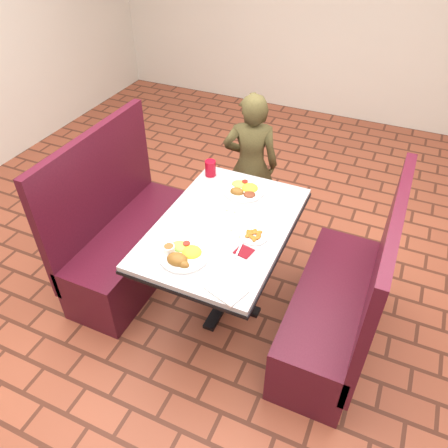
{
  "coord_description": "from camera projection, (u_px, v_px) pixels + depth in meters",
  "views": [
    {
      "loc": [
        0.88,
        -1.96,
        2.49
      ],
      "look_at": [
        0.0,
        0.0,
        0.75
      ],
      "focal_mm": 35.0,
      "sensor_mm": 36.0,
      "label": 1
    }
  ],
  "objects": [
    {
      "name": "far_dinner_plate",
      "position": [
        244.0,
        188.0,
        3.03
      ],
      "size": [
        0.28,
        0.28,
        0.07
      ],
      "rotation": [
        0.0,
        0.0,
        0.18
      ],
      "color": "white",
      "rests_on": "dining_table"
    },
    {
      "name": "maroon_napkin",
      "position": [
        244.0,
        251.0,
        2.56
      ],
      "size": [
        0.12,
        0.12,
        0.0
      ],
      "primitive_type": "cube",
      "rotation": [
        0.0,
        0.0,
        -0.19
      ],
      "color": "maroon",
      "rests_on": "dining_table"
    },
    {
      "name": "near_dinner_plate",
      "position": [
        183.0,
        253.0,
        2.51
      ],
      "size": [
        0.29,
        0.29,
        0.09
      ],
      "rotation": [
        0.0,
        0.0,
        0.41
      ],
      "color": "white",
      "rests_on": "dining_table"
    },
    {
      "name": "booth_bench_left",
      "position": [
        127.0,
        240.0,
        3.28
      ],
      "size": [
        0.47,
        1.2,
        1.17
      ],
      "color": "#4E1121",
      "rests_on": "ground"
    },
    {
      "name": "plantain_plate",
      "position": [
        254.0,
        236.0,
        2.66
      ],
      "size": [
        0.17,
        0.17,
        0.03
      ],
      "rotation": [
        0.0,
        0.0,
        -0.4
      ],
      "color": "white",
      "rests_on": "dining_table"
    },
    {
      "name": "fork_utensil",
      "position": [
        176.0,
        261.0,
        2.49
      ],
      "size": [
        0.01,
        0.16,
        0.0
      ],
      "primitive_type": "cube",
      "rotation": [
        0.0,
        0.0,
        -0.04
      ],
      "color": "silver",
      "rests_on": "dining_table"
    },
    {
      "name": "spoon_utensil",
      "position": [
        239.0,
        250.0,
        2.57
      ],
      "size": [
        0.02,
        0.14,
        0.0
      ],
      "primitive_type": "cube",
      "rotation": [
        0.0,
        0.0,
        0.09
      ],
      "color": "silver",
      "rests_on": "dining_table"
    },
    {
      "name": "paper_napkin",
      "position": [
        226.0,
        290.0,
        2.32
      ],
      "size": [
        0.23,
        0.2,
        0.01
      ],
      "primitive_type": "cube",
      "rotation": [
        0.0,
        0.0,
        -0.33
      ],
      "color": "white",
      "rests_on": "dining_table"
    },
    {
      "name": "lettuce_shreds",
      "position": [
        234.0,
        220.0,
        2.79
      ],
      "size": [
        0.28,
        0.32,
        0.0
      ],
      "primitive_type": null,
      "color": "#8BD053",
      "rests_on": "dining_table"
    },
    {
      "name": "diner_person",
      "position": [
        250.0,
        166.0,
        3.56
      ],
      "size": [
        0.52,
        0.43,
        1.23
      ],
      "primitive_type": "imported",
      "rotation": [
        0.0,
        0.0,
        3.47
      ],
      "color": "brown",
      "rests_on": "ground"
    },
    {
      "name": "red_tumbler",
      "position": [
        210.0,
        168.0,
        3.17
      ],
      "size": [
        0.08,
        0.08,
        0.12
      ],
      "primitive_type": "cylinder",
      "color": "#AD0B1D",
      "rests_on": "dining_table"
    },
    {
      "name": "dining_table",
      "position": [
        224.0,
        235.0,
        2.82
      ],
      "size": [
        0.81,
        1.21,
        0.75
      ],
      "color": "#B6B8BB",
      "rests_on": "ground"
    },
    {
      "name": "knife_utensil",
      "position": [
        194.0,
        258.0,
        2.5
      ],
      "size": [
        0.08,
        0.15,
        0.0
      ],
      "primitive_type": "cube",
      "rotation": [
        0.0,
        0.0,
        0.48
      ],
      "color": "silver",
      "rests_on": "dining_table"
    },
    {
      "name": "booth_bench_right",
      "position": [
        338.0,
        308.0,
        2.77
      ],
      "size": [
        0.47,
        1.2,
        1.17
      ],
      "color": "#4E1121",
      "rests_on": "ground"
    },
    {
      "name": "room",
      "position": [
        224.0,
        31.0,
        2.03
      ],
      "size": [
        7.0,
        7.04,
        2.82
      ],
      "color": "#A04E34",
      "rests_on": "ground"
    }
  ]
}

